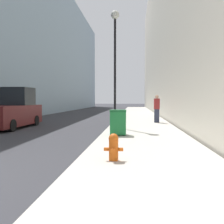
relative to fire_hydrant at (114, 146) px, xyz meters
The scene contains 8 objects.
sidewalk_right 15.79m from the fire_hydrant, 86.70° to the left, with size 3.69×60.00×0.14m.
building_left_glass 29.32m from the fire_hydrant, 122.39° to the left, with size 12.00×60.00×17.42m.
building_right_stone 27.09m from the fire_hydrant, 69.56° to the left, with size 12.00×60.00×20.05m.
fire_hydrant is the anchor object (origin of this frame).
trash_bin 4.43m from the fire_hydrant, 92.31° to the left, with size 0.67×0.62×1.06m.
lamppost 8.27m from the fire_hydrant, 94.24° to the left, with size 0.45×0.45×6.19m.
pickup_truck 10.38m from the fire_hydrant, 130.72° to the left, with size 2.28×4.95×2.37m.
pedestrian_on_sidewalk 10.62m from the fire_hydrant, 79.42° to the left, with size 0.37×0.24×1.81m.
Camera 1 is at (5.01, -3.77, 1.63)m, focal length 40.00 mm.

